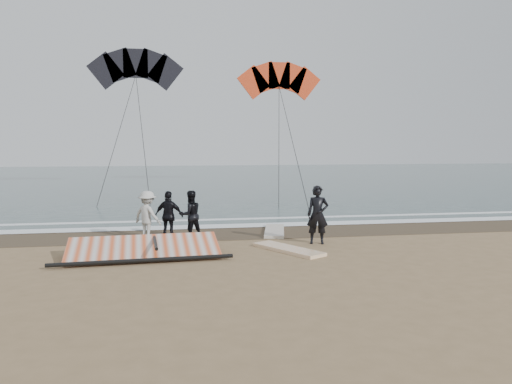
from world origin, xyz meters
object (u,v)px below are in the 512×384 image
at_px(sail_rig, 142,250).
at_px(board_cream, 274,231).
at_px(man_main, 318,215).
at_px(board_white, 288,249).

bearing_deg(sail_rig, board_cream, 35.47).
height_order(man_main, sail_rig, man_main).
bearing_deg(board_white, board_cream, 54.91).
distance_m(board_cream, sail_rig, 5.46).
bearing_deg(man_main, board_cream, 126.81).
xyz_separation_m(man_main, sail_rig, (-5.39, -0.99, -0.73)).
distance_m(board_white, sail_rig, 4.22).
xyz_separation_m(board_white, board_cream, (0.23, 3.09, 0.00)).
relative_size(man_main, board_cream, 0.74).
relative_size(board_white, board_cream, 0.97).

